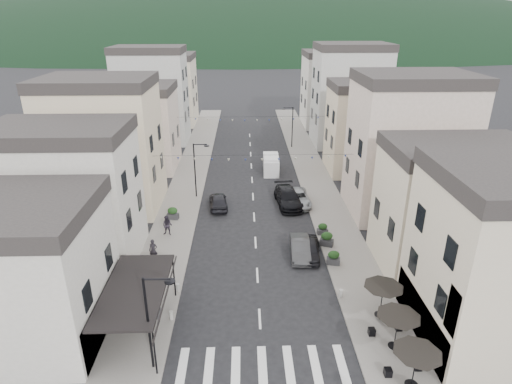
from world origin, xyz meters
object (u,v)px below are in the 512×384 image
at_px(parked_car_a, 310,249).
at_px(delivery_van, 271,164).
at_px(parked_car_d, 288,198).
at_px(parked_car_e, 218,201).
at_px(pedestrian_a, 153,250).
at_px(parked_car_c, 298,198).
at_px(pedestrian_b, 167,225).
at_px(parked_car_b, 300,248).

distance_m(parked_car_a, delivery_van, 20.20).
bearing_deg(parked_car_a, parked_car_d, 101.79).
xyz_separation_m(parked_car_e, pedestrian_a, (-4.59, -10.11, 0.30)).
xyz_separation_m(parked_car_a, parked_car_c, (0.28, 10.36, -0.00)).
bearing_deg(parked_car_d, pedestrian_b, -156.51).
xyz_separation_m(parked_car_c, pedestrian_a, (-12.77, -10.76, 0.34)).
height_order(parked_car_a, pedestrian_a, pedestrian_a).
distance_m(parked_car_e, delivery_van, 12.00).
bearing_deg(parked_car_a, parked_car_c, 95.99).
distance_m(parked_car_c, parked_car_d, 1.06).
bearing_deg(parked_car_d, parked_car_b, -95.76).
bearing_deg(parked_car_c, delivery_van, 100.94).
height_order(parked_car_b, parked_car_e, parked_car_e).
relative_size(parked_car_c, parked_car_e, 1.16).
height_order(pedestrian_a, pedestrian_b, pedestrian_b).
bearing_deg(pedestrian_b, parked_car_d, 41.05).
height_order(parked_car_e, pedestrian_b, pedestrian_b).
distance_m(parked_car_a, parked_car_e, 12.51).
bearing_deg(parked_car_e, pedestrian_b, 48.34).
xyz_separation_m(parked_car_d, pedestrian_b, (-11.31, -6.33, 0.21)).
height_order(parked_car_b, delivery_van, delivery_van).
height_order(parked_car_b, pedestrian_a, pedestrian_a).
bearing_deg(parked_car_a, delivery_van, 102.99).
bearing_deg(pedestrian_b, parked_car_e, 66.40).
bearing_deg(delivery_van, pedestrian_a, -115.87).
relative_size(delivery_van, pedestrian_a, 2.56).
xyz_separation_m(parked_car_c, delivery_van, (-2.20, 9.74, 0.40)).
bearing_deg(parked_car_b, parked_car_e, 129.68).
height_order(parked_car_a, parked_car_d, parked_car_d).
relative_size(parked_car_d, pedestrian_b, 3.10).
distance_m(delivery_van, pedestrian_b, 19.17).
height_order(delivery_van, pedestrian_b, delivery_van).
relative_size(parked_car_d, delivery_van, 1.21).
bearing_deg(pedestrian_b, delivery_van, 69.84).
height_order(parked_car_b, parked_car_c, parked_car_b).
xyz_separation_m(parked_car_a, parked_car_d, (-0.76, 10.17, 0.13)).
xyz_separation_m(parked_car_b, delivery_van, (-1.16, 19.94, 0.39)).
bearing_deg(parked_car_c, pedestrian_b, -153.97).
distance_m(parked_car_a, pedestrian_a, 12.50).
relative_size(parked_car_b, parked_car_d, 0.75).
relative_size(parked_car_b, parked_car_e, 1.00).
bearing_deg(parked_car_b, pedestrian_a, -174.38).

